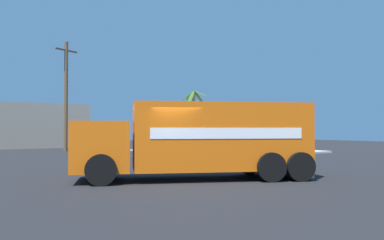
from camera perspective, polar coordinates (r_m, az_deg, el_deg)
ground_plane at (r=14.52m, az=-2.30°, el=-8.33°), size 100.00×100.00×0.00m
sidewalk_corner_far at (r=32.73m, az=4.82°, el=-4.29°), size 11.29×11.29×0.14m
delivery_truck at (r=14.75m, az=1.06°, el=-2.66°), size 8.50×5.78×2.70m
palm_tree_far at (r=35.21m, az=0.22°, el=1.41°), size 2.55×3.12×4.99m
utility_pole at (r=35.01m, az=-17.06°, el=3.38°), size 2.07×0.98×8.92m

